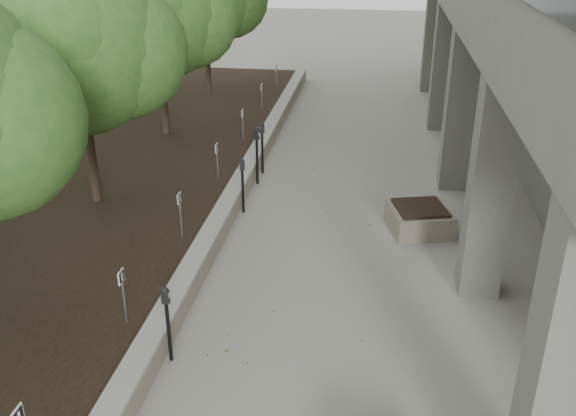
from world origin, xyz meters
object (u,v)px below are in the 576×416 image
Objects in this scene: parking_meter_2 at (168,324)px; parking_meter_3 at (243,186)px; crabapple_tree_3 at (81,82)px; parking_meter_4 at (262,148)px; crabapple_tree_4 at (159,40)px; parking_meter_5 at (257,156)px; planter_back at (419,218)px; crabapple_tree_5 at (205,15)px.

parking_meter_3 is at bearing 93.13° from parking_meter_2.
parking_meter_2 is at bearing -111.41° from parking_meter_3.
parking_meter_4 is at bearing 44.30° from crabapple_tree_3.
crabapple_tree_3 and crabapple_tree_4 have the same top height.
parking_meter_5 is (3.25, 2.41, -2.36)m from crabapple_tree_3.
parking_meter_4 is at bearing 144.15° from planter_back.
crabapple_tree_4 is 4.39× the size of planter_back.
planter_back is at bearing 54.98° from parking_meter_2.
parking_meter_3 is at bearing -76.33° from parking_meter_5.
crabapple_tree_5 is at bearing 126.85° from parking_meter_5.
parking_meter_3 is at bearing 174.76° from planter_back.
parking_meter_3 reaches higher than planter_back.
crabapple_tree_3 is 4.39× the size of planter_back.
crabapple_tree_3 reaches higher than parking_meter_4.
parking_meter_3 is 1.09× the size of planter_back.
parking_meter_5 is (3.25, -7.59, -2.36)m from crabapple_tree_5.
parking_meter_2 is 7.22m from parking_meter_5.
parking_meter_4 is 4.95m from planter_back.
parking_meter_4 is 0.93× the size of parking_meter_5.
crabapple_tree_4 is 5.96m from parking_meter_3.
parking_meter_2 is 6.48m from planter_back.
crabapple_tree_3 is at bearing -177.77° from planter_back.
crabapple_tree_5 is 3.83× the size of parking_meter_4.
crabapple_tree_4 is 4.04× the size of parking_meter_3.
crabapple_tree_3 is 10.00m from crabapple_tree_5.
parking_meter_2 is at bearing -77.62° from crabapple_tree_5.
parking_meter_5 reaches higher than planter_back.
parking_meter_4 is at bearing 68.59° from parking_meter_3.
parking_meter_5 is at bearing 36.58° from crabapple_tree_3.
crabapple_tree_4 reaches higher than parking_meter_3.
parking_meter_2 reaches higher than planter_back.
crabapple_tree_3 reaches higher than parking_meter_5.
parking_meter_4 is (0.00, 2.52, 0.04)m from parking_meter_3.
crabapple_tree_5 is at bearing 105.51° from parking_meter_2.
crabapple_tree_3 is at bearing -129.75° from parking_meter_5.
crabapple_tree_4 is at bearing 111.46° from parking_meter_2.
crabapple_tree_4 reaches higher than parking_meter_2.
crabapple_tree_5 is 15.36m from parking_meter_2.
parking_meter_5 is at bearing -111.95° from parking_meter_4.
crabapple_tree_4 is 4.10× the size of parking_meter_2.
crabapple_tree_5 reaches higher than parking_meter_3.
crabapple_tree_5 is (0.00, 10.00, 0.00)m from crabapple_tree_3.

